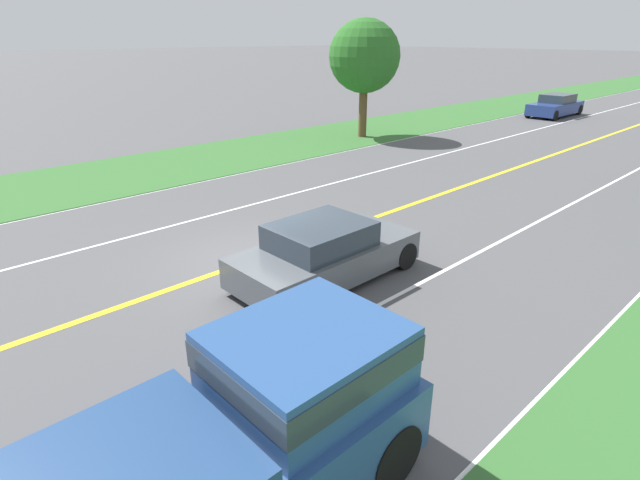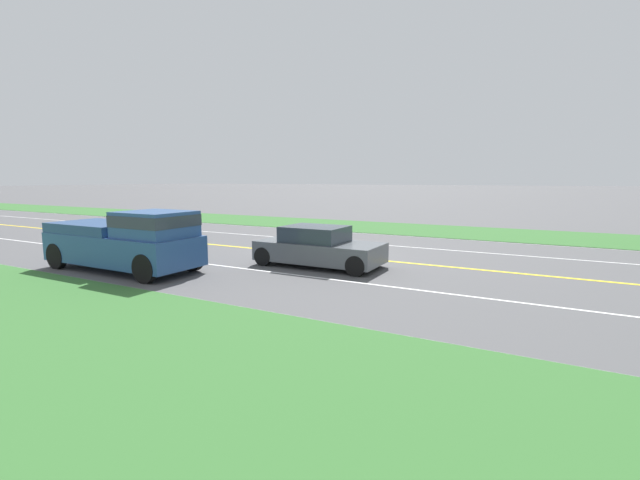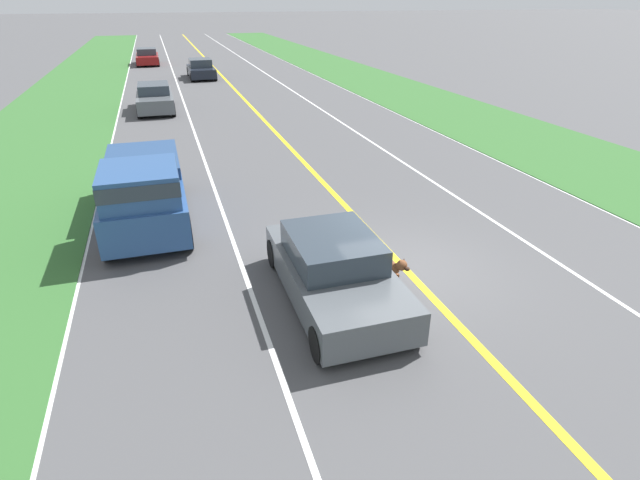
% 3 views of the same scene
% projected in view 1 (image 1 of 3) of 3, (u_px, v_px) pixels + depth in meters
% --- Properties ---
extents(ground_plane, '(400.00, 400.00, 0.00)m').
position_uv_depth(ground_plane, '(251.00, 261.00, 12.01)').
color(ground_plane, '#4C4C4F').
extents(centre_divider_line, '(0.18, 160.00, 0.01)m').
position_uv_depth(centre_divider_line, '(251.00, 261.00, 12.01)').
color(centre_divider_line, yellow).
rests_on(centre_divider_line, ground).
extents(lane_edge_line_right, '(0.14, 160.00, 0.01)m').
position_uv_depth(lane_edge_line_right, '(533.00, 407.00, 7.29)').
color(lane_edge_line_right, white).
rests_on(lane_edge_line_right, ground).
extents(lane_edge_line_left, '(0.14, 160.00, 0.01)m').
position_uv_depth(lane_edge_line_left, '(128.00, 197.00, 16.73)').
color(lane_edge_line_left, white).
rests_on(lane_edge_line_left, ground).
extents(lane_dash_same_dir, '(0.10, 160.00, 0.01)m').
position_uv_depth(lane_dash_same_dir, '(357.00, 316.00, 9.65)').
color(lane_dash_same_dir, white).
rests_on(lane_dash_same_dir, ground).
extents(lane_dash_oncoming, '(0.10, 160.00, 0.01)m').
position_uv_depth(lane_dash_oncoming, '(179.00, 224.00, 14.37)').
color(lane_dash_oncoming, white).
rests_on(lane_dash_oncoming, ground).
extents(grass_verge_left, '(6.00, 160.00, 0.03)m').
position_uv_depth(grass_verge_left, '(94.00, 179.00, 18.75)').
color(grass_verge_left, '#33662D').
rests_on(grass_verge_left, ground).
extents(ego_car, '(1.93, 4.26, 1.35)m').
position_uv_depth(ego_car, '(325.00, 253.00, 10.87)').
color(ego_car, '#51565B').
rests_on(ego_car, ground).
extents(dog, '(0.47, 1.13, 0.81)m').
position_uv_depth(dog, '(288.00, 243.00, 11.75)').
color(dog, brown).
rests_on(dog, ground).
extents(pickup_truck, '(2.05, 5.40, 1.97)m').
position_uv_depth(pickup_truck, '(212.00, 458.00, 5.14)').
color(pickup_truck, '#284C84').
rests_on(pickup_truck, ground).
extents(oncoming_car, '(1.94, 4.74, 1.42)m').
position_uv_depth(oncoming_car, '(556.00, 106.00, 33.29)').
color(oncoming_car, navy).
rests_on(oncoming_car, ground).
extents(roadside_tree_left_near, '(3.61, 3.61, 5.87)m').
position_uv_depth(roadside_tree_left_near, '(365.00, 57.00, 25.12)').
color(roadside_tree_left_near, brown).
rests_on(roadside_tree_left_near, ground).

